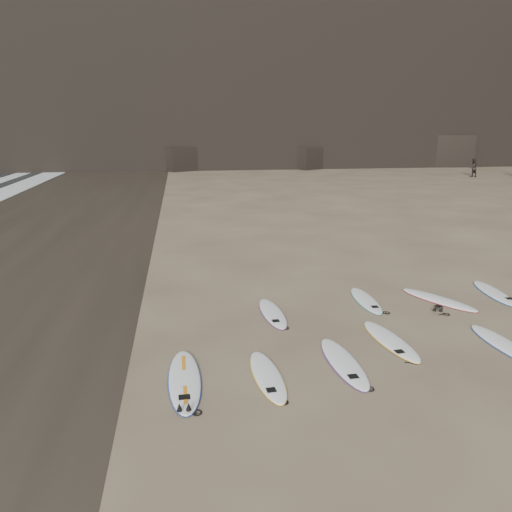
% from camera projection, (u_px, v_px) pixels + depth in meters
% --- Properties ---
extents(ground, '(240.00, 240.00, 0.00)m').
position_uv_depth(ground, '(438.00, 346.00, 11.52)').
color(ground, '#897559').
rests_on(ground, ground).
extents(surfboard_0, '(0.68, 2.27, 0.08)m').
position_uv_depth(surfboard_0, '(268.00, 375.00, 10.11)').
color(surfboard_0, white).
rests_on(surfboard_0, ground).
extents(surfboard_1, '(0.68, 2.48, 0.09)m').
position_uv_depth(surfboard_1, '(344.00, 362.00, 10.67)').
color(surfboard_1, white).
rests_on(surfboard_1, ground).
extents(surfboard_2, '(0.84, 2.46, 0.09)m').
position_uv_depth(surfboard_2, '(390.00, 340.00, 11.74)').
color(surfboard_2, white).
rests_on(surfboard_2, ground).
extents(surfboard_3, '(0.67, 2.36, 0.08)m').
position_uv_depth(surfboard_3, '(504.00, 344.00, 11.53)').
color(surfboard_3, white).
rests_on(surfboard_3, ground).
extents(surfboard_5, '(0.66, 2.28, 0.08)m').
position_uv_depth(surfboard_5, '(273.00, 313.00, 13.43)').
color(surfboard_5, white).
rests_on(surfboard_5, ground).
extents(surfboard_6, '(0.62, 2.27, 0.08)m').
position_uv_depth(surfboard_6, '(366.00, 300.00, 14.39)').
color(surfboard_6, white).
rests_on(surfboard_6, ground).
extents(surfboard_7, '(1.68, 2.44, 0.09)m').
position_uv_depth(surfboard_7, '(438.00, 299.00, 14.44)').
color(surfboard_7, white).
rests_on(surfboard_7, ground).
extents(surfboard_8, '(0.80, 2.35, 0.08)m').
position_uv_depth(surfboard_8, '(493.00, 292.00, 15.04)').
color(surfboard_8, white).
rests_on(surfboard_8, ground).
extents(surfboard_11, '(0.67, 2.63, 0.09)m').
position_uv_depth(surfboard_11, '(185.00, 379.00, 9.94)').
color(surfboard_11, white).
rests_on(surfboard_11, ground).
extents(person_b, '(0.90, 0.75, 1.70)m').
position_uv_depth(person_b, '(473.00, 168.00, 47.05)').
color(person_b, black).
rests_on(person_b, ground).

